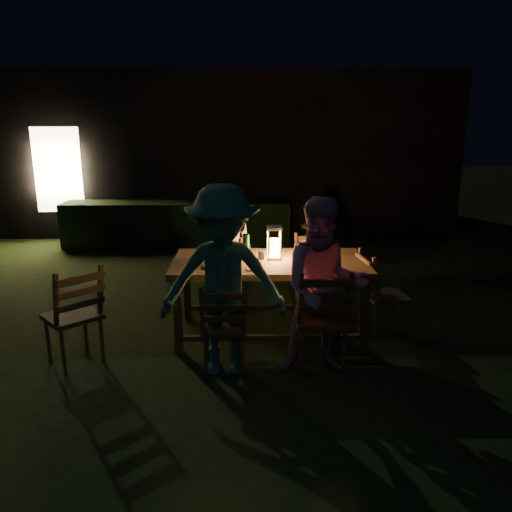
{
  "coord_description": "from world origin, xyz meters",
  "views": [
    {
      "loc": [
        0.79,
        -5.5,
        2.27
      ],
      "look_at": [
        0.9,
        -0.21,
        0.83
      ],
      "focal_mm": 35.0,
      "sensor_mm": 36.0,
      "label": 1
    }
  ],
  "objects_px": {
    "dining_table": "(270,268)",
    "person_opp_right": "(324,288)",
    "bottle_table": "(246,247)",
    "chair_far_left": "(230,288)",
    "person_opp_left": "(223,282)",
    "chair_end": "(383,309)",
    "chair_far_right": "(311,287)",
    "lantern": "(274,245)",
    "chair_spare": "(75,332)",
    "ice_bucket": "(316,218)",
    "bottle_bucket_b": "(319,215)",
    "chair_near_left": "(225,342)",
    "chair_near_right": "(321,337)",
    "side_table": "(316,230)",
    "bottle_bucket_a": "(314,216)",
    "person_house_side": "(230,250)"
  },
  "relations": [
    {
      "from": "dining_table",
      "to": "person_opp_right",
      "type": "height_order",
      "value": "person_opp_right"
    },
    {
      "from": "person_opp_right",
      "to": "bottle_table",
      "type": "bearing_deg",
      "value": 130.49
    },
    {
      "from": "chair_far_left",
      "to": "person_opp_left",
      "type": "height_order",
      "value": "person_opp_left"
    },
    {
      "from": "chair_end",
      "to": "person_opp_left",
      "type": "bearing_deg",
      "value": -71.86
    },
    {
      "from": "chair_far_left",
      "to": "chair_far_right",
      "type": "xyz_separation_m",
      "value": [
        1.0,
        -0.0,
        0.01
      ]
    },
    {
      "from": "chair_far_right",
      "to": "chair_end",
      "type": "bearing_deg",
      "value": 133.66
    },
    {
      "from": "person_opp_left",
      "to": "lantern",
      "type": "xyz_separation_m",
      "value": [
        0.5,
        0.87,
        0.13
      ]
    },
    {
      "from": "chair_spare",
      "to": "ice_bucket",
      "type": "height_order",
      "value": "chair_spare"
    },
    {
      "from": "lantern",
      "to": "bottle_bucket_b",
      "type": "bearing_deg",
      "value": 72.47
    },
    {
      "from": "lantern",
      "to": "chair_far_left",
      "type": "bearing_deg",
      "value": 124.64
    },
    {
      "from": "chair_near_left",
      "to": "bottle_bucket_b",
      "type": "height_order",
      "value": "bottle_bucket_b"
    },
    {
      "from": "chair_near_right",
      "to": "side_table",
      "type": "distance_m",
      "value": 3.61
    },
    {
      "from": "dining_table",
      "to": "chair_near_right",
      "type": "relative_size",
      "value": 1.92
    },
    {
      "from": "chair_far_left",
      "to": "chair_spare",
      "type": "distance_m",
      "value": 1.99
    },
    {
      "from": "chair_far_left",
      "to": "bottle_bucket_b",
      "type": "bearing_deg",
      "value": -129.56
    },
    {
      "from": "dining_table",
      "to": "chair_far_left",
      "type": "height_order",
      "value": "chair_far_left"
    },
    {
      "from": "chair_near_right",
      "to": "chair_spare",
      "type": "xyz_separation_m",
      "value": [
        -2.33,
        0.17,
        -0.01
      ]
    },
    {
      "from": "lantern",
      "to": "ice_bucket",
      "type": "xyz_separation_m",
      "value": [
        0.83,
        2.76,
        -0.26
      ]
    },
    {
      "from": "chair_spare",
      "to": "side_table",
      "type": "bearing_deg",
      "value": 9.0
    },
    {
      "from": "chair_far_left",
      "to": "person_opp_left",
      "type": "bearing_deg",
      "value": 83.89
    },
    {
      "from": "chair_near_left",
      "to": "lantern",
      "type": "distance_m",
      "value": 1.2
    },
    {
      "from": "side_table",
      "to": "ice_bucket",
      "type": "relative_size",
      "value": 2.13
    },
    {
      "from": "person_opp_right",
      "to": "bottle_table",
      "type": "height_order",
      "value": "person_opp_right"
    },
    {
      "from": "chair_near_left",
      "to": "chair_spare",
      "type": "distance_m",
      "value": 1.44
    },
    {
      "from": "chair_far_right",
      "to": "dining_table",
      "type": "bearing_deg",
      "value": 56.75
    },
    {
      "from": "person_opp_left",
      "to": "ice_bucket",
      "type": "xyz_separation_m",
      "value": [
        1.34,
        3.62,
        -0.13
      ]
    },
    {
      "from": "chair_near_left",
      "to": "side_table",
      "type": "height_order",
      "value": "chair_near_left"
    },
    {
      "from": "dining_table",
      "to": "chair_near_left",
      "type": "bearing_deg",
      "value": -120.34
    },
    {
      "from": "bottle_bucket_a",
      "to": "bottle_bucket_b",
      "type": "distance_m",
      "value": 0.13
    },
    {
      "from": "bottle_table",
      "to": "bottle_bucket_a",
      "type": "relative_size",
      "value": 0.88
    },
    {
      "from": "chair_far_right",
      "to": "chair_end",
      "type": "relative_size",
      "value": 0.98
    },
    {
      "from": "bottle_bucket_a",
      "to": "chair_near_left",
      "type": "bearing_deg",
      "value": -110.02
    },
    {
      "from": "chair_near_left",
      "to": "bottle_table",
      "type": "distance_m",
      "value": 1.06
    },
    {
      "from": "chair_far_left",
      "to": "person_house_side",
      "type": "bearing_deg",
      "value": -98.48
    },
    {
      "from": "bottle_table",
      "to": "ice_bucket",
      "type": "xyz_separation_m",
      "value": [
        1.13,
        2.8,
        -0.24
      ]
    },
    {
      "from": "ice_bucket",
      "to": "bottle_bucket_b",
      "type": "xyz_separation_m",
      "value": [
        0.05,
        0.04,
        0.05
      ]
    },
    {
      "from": "side_table",
      "to": "dining_table",
      "type": "bearing_deg",
      "value": -107.47
    },
    {
      "from": "chair_far_left",
      "to": "chair_near_left",
      "type": "bearing_deg",
      "value": 83.89
    },
    {
      "from": "bottle_table",
      "to": "side_table",
      "type": "bearing_deg",
      "value": 68.0
    },
    {
      "from": "person_opp_right",
      "to": "ice_bucket",
      "type": "distance_m",
      "value": 3.65
    },
    {
      "from": "ice_bucket",
      "to": "chair_spare",
      "type": "bearing_deg",
      "value": -129.09
    },
    {
      "from": "dining_table",
      "to": "chair_far_left",
      "type": "bearing_deg",
      "value": 120.45
    },
    {
      "from": "chair_near_left",
      "to": "chair_near_right",
      "type": "xyz_separation_m",
      "value": [
        0.9,
        -0.01,
        0.04
      ]
    },
    {
      "from": "person_opp_right",
      "to": "chair_far_left",
      "type": "bearing_deg",
      "value": 119.58
    },
    {
      "from": "chair_end",
      "to": "person_opp_right",
      "type": "height_order",
      "value": "person_opp_right"
    },
    {
      "from": "chair_near_left",
      "to": "chair_far_left",
      "type": "distance_m",
      "value": 1.54
    },
    {
      "from": "chair_end",
      "to": "bottle_bucket_b",
      "type": "xyz_separation_m",
      "value": [
        -0.3,
        2.85,
        0.5
      ]
    },
    {
      "from": "chair_far_right",
      "to": "bottle_bucket_b",
      "type": "relative_size",
      "value": 2.98
    },
    {
      "from": "chair_far_left",
      "to": "chair_spare",
      "type": "xyz_separation_m",
      "value": [
        -1.44,
        -1.38,
        0.04
      ]
    },
    {
      "from": "person_opp_left",
      "to": "lantern",
      "type": "height_order",
      "value": "person_opp_left"
    }
  ]
}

